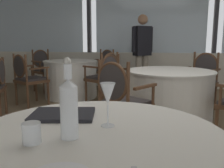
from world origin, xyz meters
name	(u,v)px	position (x,y,z in m)	size (l,w,h in m)	color
ground_plane	(141,146)	(0.00, 0.00, 0.00)	(12.52, 12.52, 0.00)	#756047
window_wall_far	(149,43)	(0.00, 3.61, 1.08)	(9.63, 0.14, 2.70)	silver
water_bottle	(69,107)	(-0.23, -1.65, 0.88)	(0.07, 0.07, 0.33)	white
wine_glass	(108,95)	(-0.10, -1.48, 0.90)	(0.07, 0.07, 0.21)	white
water_tumbler	(32,133)	(-0.36, -1.72, 0.79)	(0.07, 0.07, 0.08)	white
menu_book	(63,114)	(-0.36, -1.37, 0.76)	(0.33, 0.23, 0.02)	black
background_table_0	(71,79)	(-1.54, 2.20, 0.37)	(1.08, 1.08, 0.75)	silver
dining_chair_0_0	(27,75)	(-2.06, 1.39, 0.54)	(0.65, 0.64, 0.92)	brown
dining_chair_0_1	(105,74)	(-0.73, 1.68, 0.56)	(0.64, 0.65, 0.95)	brown
dining_chair_0_2	(104,66)	(-1.03, 3.01, 0.56)	(0.65, 0.64, 0.95)	brown
dining_chair_0_3	(44,67)	(-2.36, 2.72, 0.56)	(0.64, 0.65, 0.94)	brown
background_table_1	(169,97)	(0.34, 0.83, 0.37)	(1.18, 1.18, 0.75)	silver
dining_chair_1_0	(202,76)	(0.91, 1.67, 0.56)	(0.66, 0.64, 0.95)	brown
dining_chair_1_1	(115,78)	(-0.50, 1.40, 0.54)	(0.64, 0.66, 0.92)	brown
dining_chair_1_2	(120,97)	(-0.23, -0.01, 0.55)	(0.66, 0.64, 0.94)	brown
diner_person_0	(142,49)	(-0.14, 2.84, 0.96)	(0.44, 0.38, 1.69)	gray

